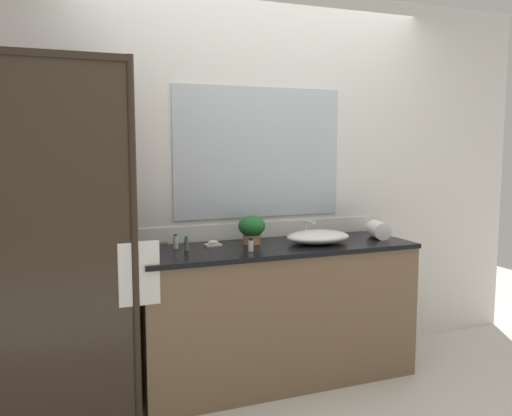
% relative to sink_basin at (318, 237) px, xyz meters
% --- Properties ---
extents(ground_plane, '(8.00, 8.00, 0.00)m').
position_rel_sink_basin_xyz_m(ground_plane, '(-0.28, 0.02, -0.94)').
color(ground_plane, silver).
extents(wall_back_with_mirror, '(4.40, 0.06, 2.60)m').
position_rel_sink_basin_xyz_m(wall_back_with_mirror, '(-0.28, 0.37, 0.36)').
color(wall_back_with_mirror, silver).
rests_on(wall_back_with_mirror, ground_plane).
extents(vanity_cabinet, '(1.80, 0.58, 0.90)m').
position_rel_sink_basin_xyz_m(vanity_cabinet, '(-0.28, 0.03, -0.49)').
color(vanity_cabinet, brown).
rests_on(vanity_cabinet, ground_plane).
extents(shower_enclosure, '(1.20, 0.59, 2.00)m').
position_rel_sink_basin_xyz_m(shower_enclosure, '(-1.55, -0.17, 0.08)').
color(shower_enclosure, '#2D2319').
rests_on(shower_enclosure, ground_plane).
extents(sink_basin, '(0.43, 0.31, 0.09)m').
position_rel_sink_basin_xyz_m(sink_basin, '(0.00, 0.00, 0.00)').
color(sink_basin, white).
rests_on(sink_basin, vanity_cabinet).
extents(faucet, '(0.17, 0.15, 0.14)m').
position_rel_sink_basin_xyz_m(faucet, '(0.00, 0.17, 0.00)').
color(faucet, silver).
rests_on(faucet, vanity_cabinet).
extents(potted_plant, '(0.18, 0.18, 0.19)m').
position_rel_sink_basin_xyz_m(potted_plant, '(-0.41, 0.14, 0.06)').
color(potted_plant, '#B77A51').
rests_on(potted_plant, vanity_cabinet).
extents(soap_dish, '(0.10, 0.07, 0.04)m').
position_rel_sink_basin_xyz_m(soap_dish, '(-0.67, 0.17, -0.03)').
color(soap_dish, silver).
rests_on(soap_dish, vanity_cabinet).
extents(amenity_bottle_conditioner, '(0.03, 0.03, 0.08)m').
position_rel_sink_basin_xyz_m(amenity_bottle_conditioner, '(-0.51, -0.08, -0.01)').
color(amenity_bottle_conditioner, white).
rests_on(amenity_bottle_conditioner, vanity_cabinet).
extents(amenity_bottle_lotion, '(0.03, 0.03, 0.09)m').
position_rel_sink_basin_xyz_m(amenity_bottle_lotion, '(-0.91, 0.17, 0.00)').
color(amenity_bottle_lotion, silver).
rests_on(amenity_bottle_lotion, vanity_cabinet).
extents(amenity_bottle_body_wash, '(0.03, 0.03, 0.09)m').
position_rel_sink_basin_xyz_m(amenity_bottle_body_wash, '(-0.87, 0.08, -0.00)').
color(amenity_bottle_body_wash, '#4C7056').
rests_on(amenity_bottle_body_wash, vanity_cabinet).
extents(rolled_towel_near_edge, '(0.16, 0.21, 0.12)m').
position_rel_sink_basin_xyz_m(rolled_towel_near_edge, '(0.48, 0.01, 0.02)').
color(rolled_towel_near_edge, white).
rests_on(rolled_towel_near_edge, vanity_cabinet).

